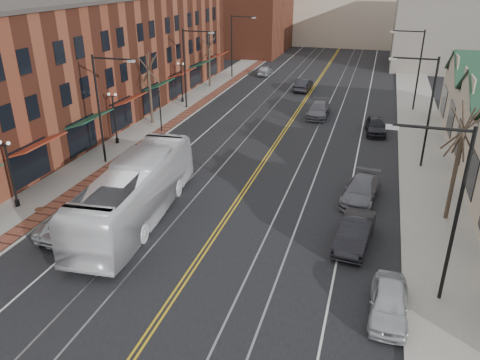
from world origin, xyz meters
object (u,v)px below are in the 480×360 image
Objects in this scene: transit_bus at (136,192)px; parked_car_c at (361,190)px; parked_car_a at (389,303)px; parked_car_b at (355,232)px; parked_suv at (80,218)px; parked_car_d at (376,126)px.

transit_bus is 2.65× the size of parked_car_c.
parked_car_a is at bearing -73.17° from parked_car_c.
parked_car_b reaches higher than parked_car_c.
parked_car_a is 5.66m from parked_car_b.
transit_bus reaches higher than parked_car_c.
transit_bus is at bearing -170.13° from parked_car_b.
parked_car_c is (12.50, 6.28, -1.08)m from transit_bus.
parked_suv is 1.37× the size of parked_car_a.
parked_car_c is at bearing 100.16° from parked_car_a.
parked_car_c is (15.00, 8.40, -0.06)m from parked_suv.
parked_suv is at bearing 172.28° from parked_car_a.
parked_car_a is 0.94× the size of parked_car_d.
transit_bus is 12.56m from parked_car_b.
parked_suv is 1.28× the size of parked_car_d.
transit_bus is at bearing 162.85° from parked_car_a.
transit_bus is at bearing -138.04° from parked_suv.
parked_car_a is at bearing -92.08° from parked_car_d.
transit_bus reaches higher than parked_car_a.
transit_bus reaches higher than parked_car_d.
parked_suv is at bearing 35.16° from transit_bus.
parked_car_a is (16.80, -2.52, -0.08)m from parked_suv.
parked_suv is 16.99m from parked_car_a.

